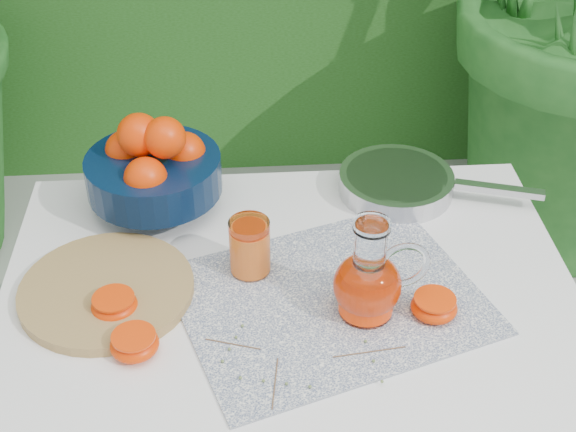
{
  "coord_description": "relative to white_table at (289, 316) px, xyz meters",
  "views": [
    {
      "loc": [
        -0.05,
        -0.99,
        1.68
      ],
      "look_at": [
        0.02,
        0.09,
        0.88
      ],
      "focal_mm": 50.0,
      "sensor_mm": 36.0,
      "label": 1
    }
  ],
  "objects": [
    {
      "name": "placemat",
      "position": [
        0.07,
        -0.05,
        0.08
      ],
      "size": [
        0.59,
        0.52,
        0.0
      ],
      "primitive_type": "cube",
      "rotation": [
        0.0,
        0.0,
        0.33
      ],
      "color": "#0C1C46",
      "rests_on": "white_table"
    },
    {
      "name": "saute_pan",
      "position": [
        0.24,
        0.26,
        0.11
      ],
      "size": [
        0.42,
        0.29,
        0.04
      ],
      "color": "#B1B1B6",
      "rests_on": "white_table"
    },
    {
      "name": "white_table",
      "position": [
        0.0,
        0.0,
        0.0
      ],
      "size": [
        1.0,
        0.7,
        0.75
      ],
      "color": "white",
      "rests_on": "ground"
    },
    {
      "name": "orange_halves",
      "position": [
        -0.1,
        -0.1,
        0.1
      ],
      "size": [
        0.62,
        0.18,
        0.04
      ],
      "color": "#F23A02",
      "rests_on": "white_table"
    },
    {
      "name": "juice_tumbler",
      "position": [
        -0.07,
        0.03,
        0.14
      ],
      "size": [
        0.08,
        0.08,
        0.11
      ],
      "color": "white",
      "rests_on": "white_table"
    },
    {
      "name": "cutting_board",
      "position": [
        -0.31,
        -0.01,
        0.09
      ],
      "size": [
        0.38,
        0.38,
        0.02
      ],
      "primitive_type": "cylinder",
      "rotation": [
        0.0,
        0.0,
        0.32
      ],
      "color": "#A17F48",
      "rests_on": "white_table"
    },
    {
      "name": "thyme_sprigs",
      "position": [
        -0.0,
        -0.19,
        0.09
      ],
      "size": [
        0.32,
        0.18,
        0.01
      ],
      "color": "brown",
      "rests_on": "white_table"
    },
    {
      "name": "juice_pitcher",
      "position": [
        0.12,
        -0.09,
        0.15
      ],
      "size": [
        0.16,
        0.12,
        0.19
      ],
      "color": "white",
      "rests_on": "white_table"
    },
    {
      "name": "fruit_bowl",
      "position": [
        -0.24,
        0.25,
        0.18
      ],
      "size": [
        0.29,
        0.29,
        0.21
      ],
      "color": "black",
      "rests_on": "white_table"
    }
  ]
}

